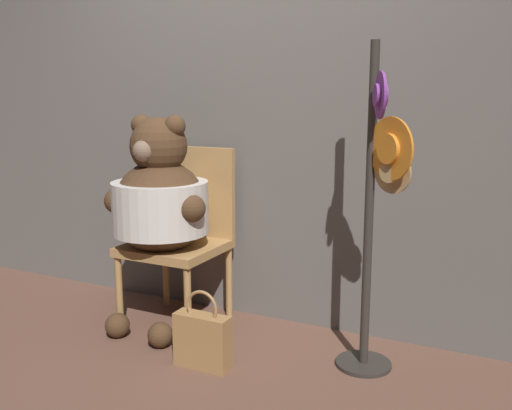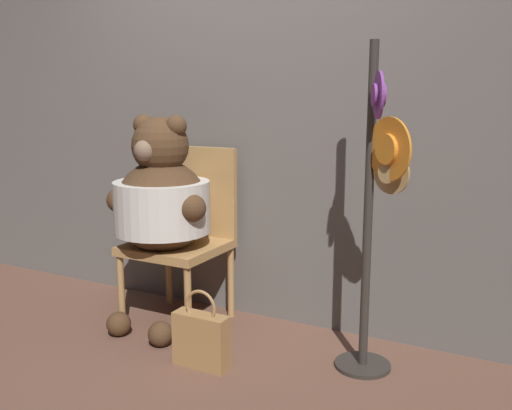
{
  "view_description": "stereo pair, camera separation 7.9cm",
  "coord_description": "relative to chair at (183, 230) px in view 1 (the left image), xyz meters",
  "views": [
    {
      "loc": [
        1.46,
        -2.4,
        1.34
      ],
      "look_at": [
        0.15,
        0.23,
        0.78
      ],
      "focal_mm": 40.0,
      "sensor_mm": 36.0,
      "label": 1
    },
    {
      "loc": [
        1.53,
        -2.36,
        1.34
      ],
      "look_at": [
        0.15,
        0.23,
        0.78
      ],
      "focal_mm": 40.0,
      "sensor_mm": 36.0,
      "label": 2
    }
  ],
  "objects": [
    {
      "name": "chair",
      "position": [
        0.0,
        0.0,
        0.0
      ],
      "size": [
        0.53,
        0.52,
        1.04
      ],
      "color": "#B2844C",
      "rests_on": "ground_plane"
    },
    {
      "name": "teddy_bear",
      "position": [
        -0.04,
        -0.18,
        0.2
      ],
      "size": [
        0.66,
        0.58,
        1.24
      ],
      "color": "#4C331E",
      "rests_on": "ground_plane"
    },
    {
      "name": "wall_back",
      "position": [
        0.41,
        0.29,
        0.64
      ],
      "size": [
        8.0,
        0.1,
        2.39
      ],
      "color": "#66605B",
      "rests_on": "ground_plane"
    },
    {
      "name": "ground_plane",
      "position": [
        0.41,
        -0.38,
        -0.56
      ],
      "size": [
        14.0,
        14.0,
        0.0
      ],
      "primitive_type": "plane",
      "color": "brown"
    },
    {
      "name": "hat_display_rack",
      "position": [
        1.21,
        -0.17,
        0.26
      ],
      "size": [
        0.37,
        0.37,
        1.59
      ],
      "color": "#332D28",
      "rests_on": "ground_plane"
    },
    {
      "name": "handbag_on_ground",
      "position": [
        0.44,
        -0.51,
        -0.41
      ],
      "size": [
        0.29,
        0.1,
        0.4
      ],
      "color": "#A87A47",
      "rests_on": "ground_plane"
    }
  ]
}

